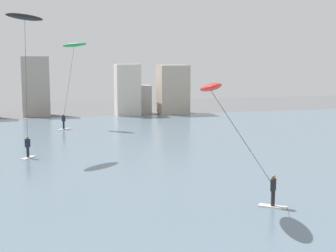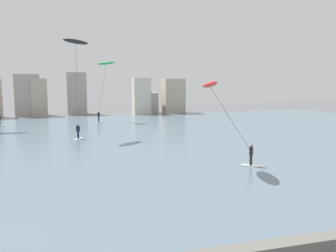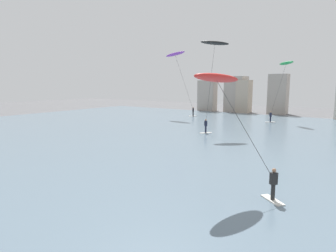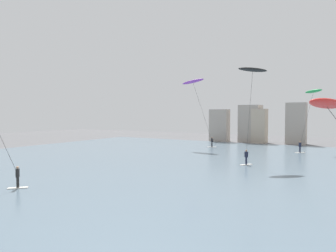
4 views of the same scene
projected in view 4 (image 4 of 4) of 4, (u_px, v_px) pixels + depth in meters
water_bay at (287, 172)px, 29.32m from camera, size 84.00×52.00×0.10m
far_shore_buildings at (303, 127)px, 54.48m from camera, size 35.36×5.73×7.60m
kitesurfer_green at (312, 97)px, 43.59m from camera, size 3.58×3.59×9.04m
kitesurfer_black at (252, 77)px, 33.89m from camera, size 3.26×3.77×10.71m
kitesurfer_red at (333, 114)px, 15.14m from camera, size 4.97×3.40×6.44m
kitesurfer_purple at (194, 86)px, 49.75m from camera, size 5.21×3.31×11.23m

